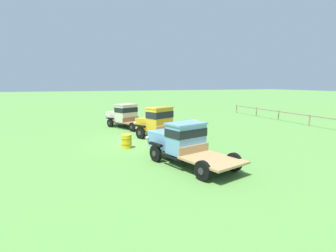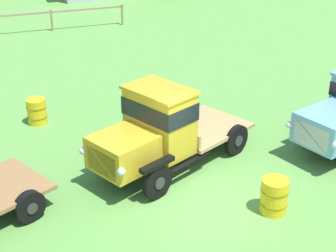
{
  "view_description": "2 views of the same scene",
  "coord_description": "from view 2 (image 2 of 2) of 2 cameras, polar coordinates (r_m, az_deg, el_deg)",
  "views": [
    {
      "loc": [
        17.45,
        -4.09,
        4.08
      ],
      "look_at": [
        -0.04,
        2.44,
        1.0
      ],
      "focal_mm": 28.0,
      "sensor_mm": 36.0,
      "label": 1
    },
    {
      "loc": [
        -4.47,
        -9.59,
        7.18
      ],
      "look_at": [
        -0.04,
        2.44,
        1.0
      ],
      "focal_mm": 55.0,
      "sensor_mm": 36.0,
      "label": 2
    }
  ],
  "objects": [
    {
      "name": "ground_plane",
      "position": [
        12.79,
        3.99,
        -8.49
      ],
      "size": [
        240.0,
        240.0,
        0.0
      ],
      "primitive_type": "plane",
      "color": "#5B9342"
    },
    {
      "name": "vintage_truck_second_in_line",
      "position": [
        13.52,
        -1.27,
        -0.46
      ],
      "size": [
        5.3,
        3.8,
        2.36
      ],
      "color": "black",
      "rests_on": "ground"
    },
    {
      "name": "oil_drum_beside_row",
      "position": [
        17.1,
        -14.33,
        1.6
      ],
      "size": [
        0.65,
        0.65,
        0.83
      ],
      "color": "gold",
      "rests_on": "ground"
    },
    {
      "name": "oil_drum_near_fence",
      "position": [
        12.47,
        11.67,
        -7.6
      ],
      "size": [
        0.67,
        0.67,
        0.87
      ],
      "color": "gold",
      "rests_on": "ground"
    }
  ]
}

